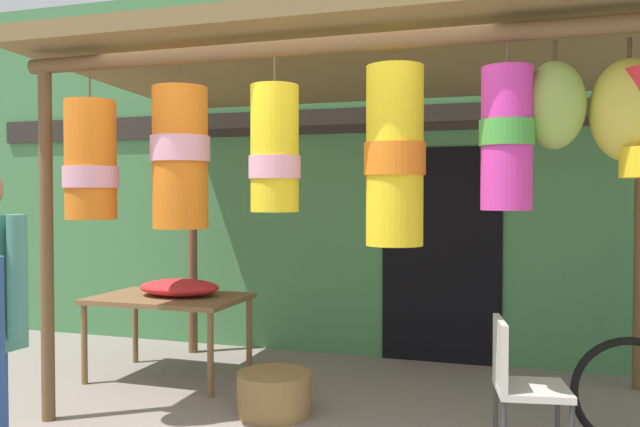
{
  "coord_description": "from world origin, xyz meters",
  "views": [
    {
      "loc": [
        1.43,
        -3.85,
        1.56
      ],
      "look_at": [
        -0.05,
        0.76,
        1.42
      ],
      "focal_mm": 36.52,
      "sensor_mm": 36.0,
      "label": 1
    }
  ],
  "objects_px": {
    "folding_chair": "(518,378)",
    "wicker_basket_by_table": "(274,393)",
    "flower_heap_on_table": "(180,288)",
    "display_table": "(169,304)"
  },
  "relations": [
    {
      "from": "display_table",
      "to": "folding_chair",
      "type": "distance_m",
      "value": 3.0
    },
    {
      "from": "wicker_basket_by_table",
      "to": "display_table",
      "type": "bearing_deg",
      "value": 154.09
    },
    {
      "from": "folding_chair",
      "to": "wicker_basket_by_table",
      "type": "relative_size",
      "value": 1.58
    },
    {
      "from": "folding_chair",
      "to": "flower_heap_on_table",
      "type": "bearing_deg",
      "value": 160.25
    },
    {
      "from": "wicker_basket_by_table",
      "to": "folding_chair",
      "type": "bearing_deg",
      "value": -12.48
    },
    {
      "from": "flower_heap_on_table",
      "to": "folding_chair",
      "type": "relative_size",
      "value": 0.84
    },
    {
      "from": "flower_heap_on_table",
      "to": "folding_chair",
      "type": "bearing_deg",
      "value": -19.75
    },
    {
      "from": "flower_heap_on_table",
      "to": "folding_chair",
      "type": "height_order",
      "value": "folding_chair"
    },
    {
      "from": "display_table",
      "to": "flower_heap_on_table",
      "type": "relative_size",
      "value": 1.77
    },
    {
      "from": "display_table",
      "to": "wicker_basket_by_table",
      "type": "distance_m",
      "value": 1.41
    }
  ]
}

